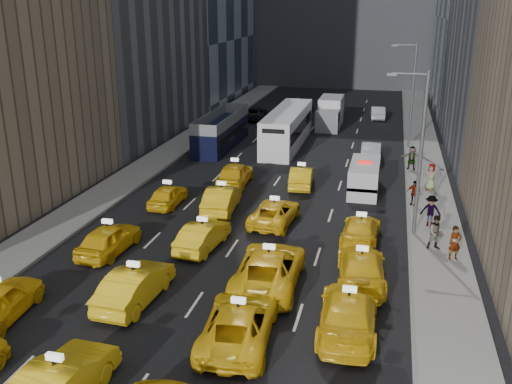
% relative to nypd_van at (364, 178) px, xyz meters
% --- Properties ---
extents(ground, '(160.00, 160.00, 0.00)m').
position_rel_nypd_van_xyz_m(ground, '(-6.18, -19.08, -0.97)').
color(ground, black).
rests_on(ground, ground).
extents(sidewalk_west, '(3.00, 90.00, 0.15)m').
position_rel_nypd_van_xyz_m(sidewalk_west, '(-16.68, 5.92, -0.89)').
color(sidewalk_west, gray).
rests_on(sidewalk_west, ground).
extents(sidewalk_east, '(3.00, 90.00, 0.15)m').
position_rel_nypd_van_xyz_m(sidewalk_east, '(4.32, 5.92, -0.89)').
color(sidewalk_east, gray).
rests_on(sidewalk_east, ground).
extents(curb_west, '(0.15, 90.00, 0.18)m').
position_rel_nypd_van_xyz_m(curb_west, '(-15.23, 5.92, -0.88)').
color(curb_west, slate).
rests_on(curb_west, ground).
extents(curb_east, '(0.15, 90.00, 0.18)m').
position_rel_nypd_van_xyz_m(curb_east, '(2.87, 5.92, -0.88)').
color(curb_east, slate).
rests_on(curb_east, ground).
extents(streetlight_near, '(2.15, 0.22, 9.00)m').
position_rel_nypd_van_xyz_m(streetlight_near, '(3.00, -7.08, 3.95)').
color(streetlight_near, '#595B60').
rests_on(streetlight_near, ground).
extents(streetlight_far, '(2.15, 0.22, 9.00)m').
position_rel_nypd_van_xyz_m(streetlight_far, '(3.00, 12.92, 3.95)').
color(streetlight_far, '#595B60').
rests_on(streetlight_far, ground).
extents(taxi_5, '(1.92, 4.86, 1.57)m').
position_rel_nypd_van_xyz_m(taxi_5, '(-8.71, -17.43, -0.18)').
color(taxi_5, yellow).
rests_on(taxi_5, ground).
extents(taxi_6, '(2.92, 5.63, 1.52)m').
position_rel_nypd_van_xyz_m(taxi_6, '(-3.62, -19.27, -0.21)').
color(taxi_6, yellow).
rests_on(taxi_6, ground).
extents(taxi_7, '(2.39, 5.58, 1.60)m').
position_rel_nypd_van_xyz_m(taxi_7, '(0.37, -17.59, -0.17)').
color(taxi_7, yellow).
rests_on(taxi_7, ground).
extents(taxi_8, '(2.05, 4.53, 1.51)m').
position_rel_nypd_van_xyz_m(taxi_8, '(-12.18, -13.05, -0.21)').
color(taxi_8, yellow).
rests_on(taxi_8, ground).
extents(taxi_9, '(1.93, 4.45, 1.42)m').
position_rel_nypd_van_xyz_m(taxi_9, '(-7.66, -11.42, -0.26)').
color(taxi_9, yellow).
rests_on(taxi_9, ground).
extents(taxi_10, '(2.95, 6.12, 1.68)m').
position_rel_nypd_van_xyz_m(taxi_10, '(-3.45, -14.57, -0.13)').
color(taxi_10, yellow).
rests_on(taxi_10, ground).
extents(taxi_11, '(2.59, 5.43, 1.53)m').
position_rel_nypd_van_xyz_m(taxi_11, '(0.62, -13.47, -0.21)').
color(taxi_11, yellow).
rests_on(taxi_11, ground).
extents(taxi_12, '(1.61, 3.94, 1.34)m').
position_rel_nypd_van_xyz_m(taxi_12, '(-11.90, -5.67, -0.30)').
color(taxi_12, yellow).
rests_on(taxi_12, ground).
extents(taxi_13, '(2.06, 4.91, 1.58)m').
position_rel_nypd_van_xyz_m(taxi_13, '(-8.30, -5.82, -0.18)').
color(taxi_13, yellow).
rests_on(taxi_13, ground).
extents(taxi_14, '(2.54, 4.94, 1.33)m').
position_rel_nypd_van_xyz_m(taxi_14, '(-4.73, -7.11, -0.30)').
color(taxi_14, yellow).
rests_on(taxi_14, ground).
extents(taxi_15, '(2.05, 4.72, 1.35)m').
position_rel_nypd_van_xyz_m(taxi_15, '(0.30, -8.63, -0.29)').
color(taxi_15, yellow).
rests_on(taxi_15, ground).
extents(taxi_16, '(2.06, 4.82, 1.62)m').
position_rel_nypd_van_xyz_m(taxi_16, '(-8.90, -0.62, -0.16)').
color(taxi_16, yellow).
rests_on(taxi_16, ground).
extents(taxi_17, '(1.87, 4.39, 1.41)m').
position_rel_nypd_van_xyz_m(taxi_17, '(-4.30, 0.10, -0.27)').
color(taxi_17, yellow).
rests_on(taxi_17, ground).
extents(nypd_van, '(2.19, 5.09, 2.15)m').
position_rel_nypd_van_xyz_m(nypd_van, '(0.00, 0.00, 0.00)').
color(nypd_van, silver).
rests_on(nypd_van, ground).
extents(double_decker, '(3.71, 10.43, 2.97)m').
position_rel_nypd_van_xyz_m(double_decker, '(-12.98, 9.77, 0.50)').
color(double_decker, black).
rests_on(double_decker, ground).
extents(city_bus, '(3.30, 12.53, 3.20)m').
position_rel_nypd_van_xyz_m(city_bus, '(-7.40, 11.52, 0.62)').
color(city_bus, white).
rests_on(city_bus, ground).
extents(box_truck, '(2.26, 6.49, 2.96)m').
position_rel_nypd_van_xyz_m(box_truck, '(-4.56, 20.21, 0.48)').
color(box_truck, white).
rests_on(box_truck, ground).
extents(misc_car_0, '(1.59, 4.39, 1.44)m').
position_rel_nypd_van_xyz_m(misc_car_0, '(0.10, 8.66, -0.25)').
color(misc_car_0, '#B3B6BB').
rests_on(misc_car_0, ground).
extents(misc_car_1, '(2.80, 5.13, 1.36)m').
position_rel_nypd_van_xyz_m(misc_car_1, '(-12.87, 22.19, -0.29)').
color(misc_car_1, black).
rests_on(misc_car_1, ground).
extents(misc_car_2, '(2.28, 4.92, 1.39)m').
position_rel_nypd_van_xyz_m(misc_car_2, '(-4.63, 28.13, -0.27)').
color(misc_car_2, slate).
rests_on(misc_car_2, ground).
extents(misc_car_3, '(2.09, 4.84, 1.63)m').
position_rel_nypd_van_xyz_m(misc_car_3, '(-8.36, 26.57, -0.16)').
color(misc_car_3, black).
rests_on(misc_car_3, ground).
extents(misc_car_4, '(1.74, 4.26, 1.38)m').
position_rel_nypd_van_xyz_m(misc_car_4, '(0.06, 25.77, -0.28)').
color(misc_car_4, '#B7B9BF').
rests_on(misc_car_4, ground).
extents(pedestrian_0, '(0.75, 0.63, 1.76)m').
position_rel_nypd_van_xyz_m(pedestrian_0, '(4.96, -10.12, 0.06)').
color(pedestrian_0, gray).
rests_on(pedestrian_0, sidewalk_east).
extents(pedestrian_1, '(0.97, 0.67, 1.83)m').
position_rel_nypd_van_xyz_m(pedestrian_1, '(4.15, -9.05, 0.09)').
color(pedestrian_1, gray).
rests_on(pedestrian_1, sidewalk_east).
extents(pedestrian_2, '(1.20, 0.54, 1.82)m').
position_rel_nypd_van_xyz_m(pedestrian_2, '(4.03, -5.82, 0.09)').
color(pedestrian_2, gray).
rests_on(pedestrian_2, sidewalk_east).
extents(pedestrian_3, '(1.02, 0.76, 1.59)m').
position_rel_nypd_van_xyz_m(pedestrian_3, '(3.20, -2.40, -0.02)').
color(pedestrian_3, gray).
rests_on(pedestrian_3, sidewalk_east).
extents(pedestrian_4, '(1.01, 0.80, 1.81)m').
position_rel_nypd_van_xyz_m(pedestrian_4, '(4.38, 1.01, 0.09)').
color(pedestrian_4, gray).
rests_on(pedestrian_4, sidewalk_east).
extents(pedestrian_5, '(1.70, 0.61, 1.79)m').
position_rel_nypd_van_xyz_m(pedestrian_5, '(3.22, 5.77, 0.08)').
color(pedestrian_5, gray).
rests_on(pedestrian_5, sidewalk_east).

